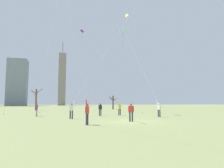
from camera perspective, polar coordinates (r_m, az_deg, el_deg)
The scene contains 14 objects.
ground_plane at distance 17.89m, azimuth 5.49°, elevation -10.69°, with size 400.00×400.00×0.00m, color #848E56.
kite_flyer_midfield_center_teal at distance 25.77m, azimuth -1.15°, elevation -2.07°, with size 11.23×3.22×14.96m.
kite_flyer_far_back_pink at distance 13.45m, azimuth -9.83°, elevation 5.38°, with size 5.11×8.31×16.64m.
kite_flyer_foreground_left_white at distance 20.96m, azimuth -8.03°, elevation -1.66°, with size 12.04×0.81×19.86m.
kite_flyer_midfield_left_green at distance 24.96m, azimuth 10.94°, elevation -1.54°, with size 2.35×7.52×13.17m.
kite_flyer_midfield_right_red at distance 24.79m, azimuth -20.23°, elevation -3.24°, with size 2.53×7.82×13.31m.
bystander_far_off_by_trees at distance 17.66m, azimuth 5.51°, elevation -7.81°, with size 0.46×0.34×1.62m.
bystander_strolling_midfield at distance 25.54m, azimuth -3.43°, elevation -7.13°, with size 0.38×0.39×1.62m.
distant_kite_high_overhead_yellow at distance 36.20m, azimuth 4.78°, elevation 16.02°, with size 2.22×2.21×17.54m.
distant_kite_drifting_left_purple at distance 39.11m, azimuth -8.17°, elevation 12.23°, with size 3.66×2.83×15.72m.
bare_tree_leftmost at distance 46.82m, azimuth -21.07°, elevation -3.99°, with size 2.44×2.45×4.82m.
bare_tree_right_of_center at distance 51.99m, azimuth 0.29°, elevation -5.19°, with size 2.30×1.23×3.57m.
skyline_tall_tower at distance 139.41m, azimuth -25.60°, elevation 0.36°, with size 11.34×11.69×29.38m.
skyline_mid_tower_right at distance 148.86m, azimuth -14.25°, elevation 1.36°, with size 5.24×6.58×46.88m.
Camera 1 is at (-6.59, -16.56, 1.60)m, focal length 31.69 mm.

